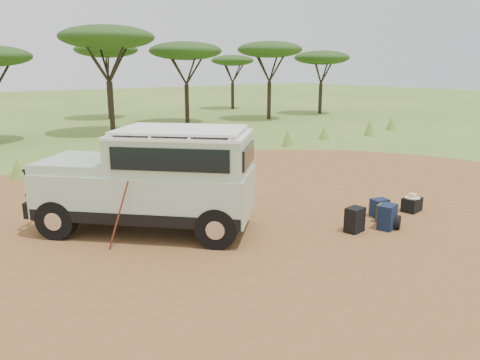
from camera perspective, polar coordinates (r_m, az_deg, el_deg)
ground at (r=10.89m, az=1.69°, el=-6.68°), size 140.00×140.00×0.00m
dirt_clearing at (r=10.89m, az=1.69°, el=-6.66°), size 23.00×23.00×0.01m
grass_fringe at (r=18.16m, az=-15.52°, el=2.46°), size 36.60×1.60×0.90m
acacia_treeline at (r=28.66m, az=-23.63°, el=14.79°), size 46.70×13.20×6.26m
safari_vehicle at (r=11.01m, az=-10.51°, el=-0.25°), size 4.87×4.96×2.45m
walking_staff at (r=10.15m, az=-14.59°, el=-4.27°), size 0.48×0.24×1.48m
backpack_black at (r=11.29m, az=13.81°, el=-4.74°), size 0.47×0.38×0.59m
backpack_navy at (r=11.69m, az=17.52°, el=-4.33°), size 0.53×0.44×0.60m
backpack_olive at (r=12.19m, az=17.02°, el=-3.91°), size 0.38×0.32×0.46m
duffel_navy at (r=12.61m, az=16.62°, el=-3.27°), size 0.48×0.40×0.47m
hard_case at (r=13.34m, az=20.21°, el=-2.83°), size 0.58×0.45×0.38m
stuff_sack at (r=11.82m, az=18.13°, el=-4.85°), size 0.46×0.46×0.34m
safari_hat at (r=13.28m, az=20.30°, el=-1.87°), size 0.40×0.40×0.12m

